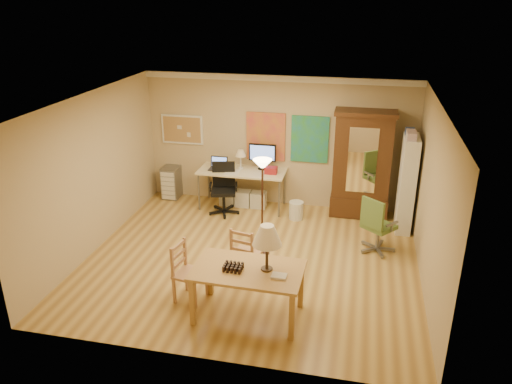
% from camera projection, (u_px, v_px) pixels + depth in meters
% --- Properties ---
extents(floor, '(5.50, 5.50, 0.00)m').
position_uv_depth(floor, '(251.00, 260.00, 8.44)').
color(floor, olive).
rests_on(floor, ground).
extents(crown_molding, '(5.50, 0.08, 0.12)m').
position_uv_depth(crown_molding, '(279.00, 78.00, 9.66)').
color(crown_molding, white).
rests_on(crown_molding, floor).
extents(corkboard, '(0.90, 0.04, 0.62)m').
position_uv_depth(corkboard, '(182.00, 129.00, 10.51)').
color(corkboard, tan).
rests_on(corkboard, floor).
extents(art_panel_left, '(0.80, 0.04, 1.00)m').
position_uv_depth(art_panel_left, '(266.00, 137.00, 10.17)').
color(art_panel_left, gold).
rests_on(art_panel_left, floor).
extents(art_panel_right, '(0.75, 0.04, 0.95)m').
position_uv_depth(art_panel_right, '(310.00, 139.00, 10.00)').
color(art_panel_right, teal).
rests_on(art_panel_right, floor).
extents(dining_table, '(1.52, 0.93, 1.40)m').
position_uv_depth(dining_table, '(255.00, 260.00, 6.67)').
color(dining_table, '#996432').
rests_on(dining_table, floor).
extents(ladder_chair_back, '(0.48, 0.47, 0.88)m').
position_uv_depth(ladder_chair_back, '(246.00, 254.00, 7.77)').
color(ladder_chair_back, '#A4784B').
rests_on(ladder_chair_back, floor).
extents(ladder_chair_left, '(0.47, 0.48, 0.90)m').
position_uv_depth(ladder_chair_left, '(188.00, 274.00, 7.22)').
color(ladder_chair_left, '#A4784B').
rests_on(ladder_chair_left, floor).
extents(torchiere_lamp, '(0.31, 0.31, 1.72)m').
position_uv_depth(torchiere_lamp, '(262.00, 180.00, 8.08)').
color(torchiere_lamp, '#3E2418').
rests_on(torchiere_lamp, floor).
extents(computer_desk, '(1.78, 0.78, 1.35)m').
position_uv_depth(computer_desk, '(244.00, 184.00, 10.33)').
color(computer_desk, beige).
rests_on(computer_desk, floor).
extents(office_chair_black, '(0.64, 0.64, 1.03)m').
position_uv_depth(office_chair_black, '(224.00, 200.00, 10.12)').
color(office_chair_black, black).
rests_on(office_chair_black, floor).
extents(office_chair_green, '(0.65, 0.66, 1.02)m').
position_uv_depth(office_chair_green, '(376.00, 237.00, 8.61)').
color(office_chair_green, slate).
rests_on(office_chair_green, floor).
extents(drawer_cart, '(0.35, 0.42, 0.70)m').
position_uv_depth(drawer_cart, '(171.00, 182.00, 10.83)').
color(drawer_cart, slate).
rests_on(drawer_cart, floor).
extents(armoire, '(1.16, 0.55, 2.14)m').
position_uv_depth(armoire, '(361.00, 171.00, 9.77)').
color(armoire, '#38200F').
rests_on(armoire, floor).
extents(bookshelf, '(0.27, 0.72, 1.81)m').
position_uv_depth(bookshelf, '(407.00, 184.00, 9.22)').
color(bookshelf, white).
rests_on(bookshelf, floor).
extents(wastebin, '(0.29, 0.29, 0.36)m').
position_uv_depth(wastebin, '(296.00, 210.00, 9.88)').
color(wastebin, silver).
rests_on(wastebin, floor).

